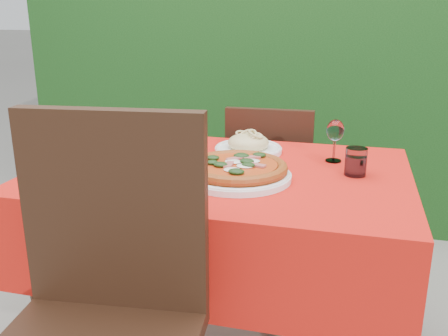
% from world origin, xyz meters
% --- Properties ---
extents(hedge, '(3.20, 0.55, 1.78)m').
position_xyz_m(hedge, '(0.00, 1.55, 0.92)').
color(hedge, black).
rests_on(hedge, ground).
extents(dining_table, '(1.26, 0.86, 0.75)m').
position_xyz_m(dining_table, '(0.00, 0.00, 0.60)').
color(dining_table, '#452B16').
rests_on(dining_table, ground).
extents(chair_near, '(0.52, 0.52, 1.05)m').
position_xyz_m(chair_near, '(-0.13, -0.65, 0.60)').
color(chair_near, black).
rests_on(chair_near, ground).
extents(chair_far, '(0.40, 0.40, 0.86)m').
position_xyz_m(chair_far, '(0.07, 0.63, 0.49)').
color(chair_far, black).
rests_on(chair_far, ground).
extents(pizza_plate, '(0.41, 0.41, 0.07)m').
position_xyz_m(pizza_plate, '(0.07, -0.09, 0.78)').
color(pizza_plate, white).
rests_on(pizza_plate, dining_table).
extents(pasta_plate, '(0.26, 0.26, 0.07)m').
position_xyz_m(pasta_plate, '(0.04, 0.23, 0.77)').
color(pasta_plate, white).
rests_on(pasta_plate, dining_table).
extents(water_glass, '(0.07, 0.07, 0.09)m').
position_xyz_m(water_glass, '(0.44, 0.04, 0.79)').
color(water_glass, silver).
rests_on(water_glass, dining_table).
extents(wine_glass, '(0.06, 0.06, 0.15)m').
position_xyz_m(wine_glass, '(0.37, 0.19, 0.86)').
color(wine_glass, silver).
rests_on(wine_glass, dining_table).
extents(fork, '(0.11, 0.17, 0.00)m').
position_xyz_m(fork, '(-0.29, -0.10, 0.75)').
color(fork, silver).
rests_on(fork, dining_table).
extents(steel_ramekin, '(0.08, 0.08, 0.03)m').
position_xyz_m(steel_ramekin, '(-0.48, 0.24, 0.76)').
color(steel_ramekin, silver).
rests_on(steel_ramekin, dining_table).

